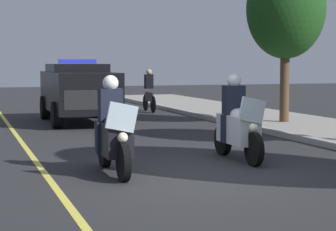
{
  "coord_description": "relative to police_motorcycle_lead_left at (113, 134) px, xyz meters",
  "views": [
    {
      "loc": [
        9.59,
        -3.81,
        1.93
      ],
      "look_at": [
        -1.69,
        0.0,
        0.9
      ],
      "focal_mm": 64.93,
      "sensor_mm": 36.0,
      "label": 1
    }
  ],
  "objects": [
    {
      "name": "police_suv",
      "position": [
        -9.28,
        1.07,
        0.37
      ],
      "size": [
        4.94,
        2.14,
        2.05
      ],
      "color": "black",
      "rests_on": "ground"
    },
    {
      "name": "tree_far_back",
      "position": [
        -6.49,
        7.04,
        2.87
      ],
      "size": [
        2.44,
        2.44,
        5.04
      ],
      "color": "#4C3823",
      "rests_on": "sidewalk_strip"
    },
    {
      "name": "ground_plane",
      "position": [
        0.67,
        1.35,
        -0.7
      ],
      "size": [
        80.0,
        80.0,
        0.0
      ],
      "primitive_type": "plane",
      "color": "#28282B"
    },
    {
      "name": "police_motorcycle_lead_right",
      "position": [
        -0.65,
        2.69,
        0.0
      ],
      "size": [
        2.14,
        0.57,
        1.72
      ],
      "color": "black",
      "rests_on": "ground"
    },
    {
      "name": "lane_stripe_center",
      "position": [
        0.67,
        -1.14,
        -0.7
      ],
      "size": [
        48.0,
        0.12,
        0.01
      ],
      "primitive_type": "cube",
      "color": "#E0D14C",
      "rests_on": "ground"
    },
    {
      "name": "cyclist_background",
      "position": [
        -12.7,
        4.51,
        0.14
      ],
      "size": [
        1.76,
        0.32,
        1.69
      ],
      "color": "black",
      "rests_on": "ground"
    },
    {
      "name": "police_motorcycle_lead_left",
      "position": [
        0.0,
        0.0,
        0.0
      ],
      "size": [
        2.14,
        0.57,
        1.72
      ],
      "color": "black",
      "rests_on": "ground"
    }
  ]
}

